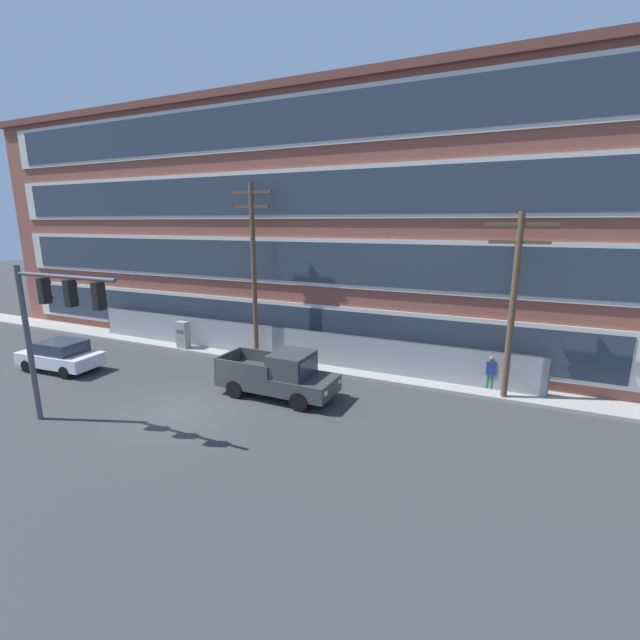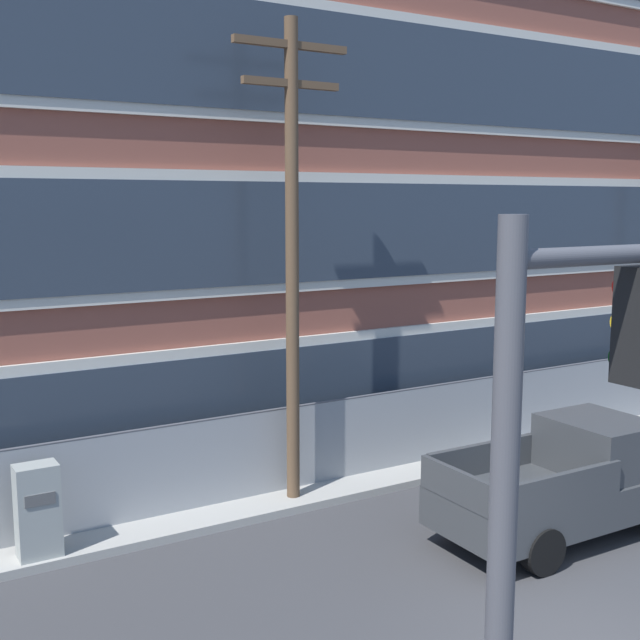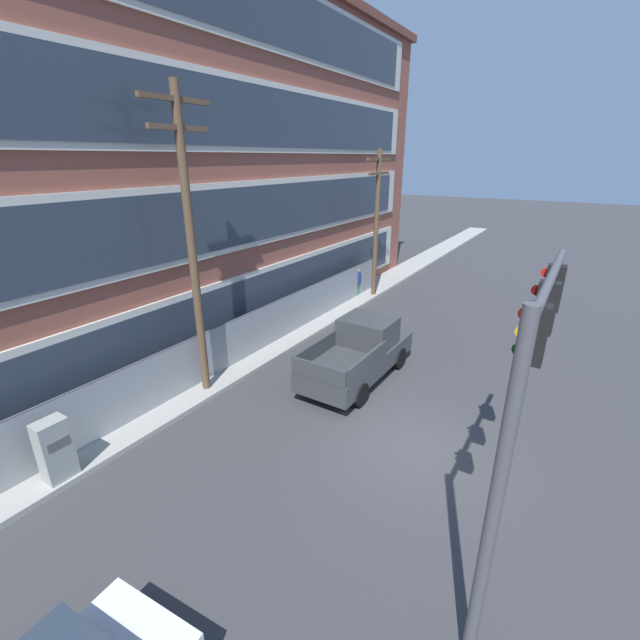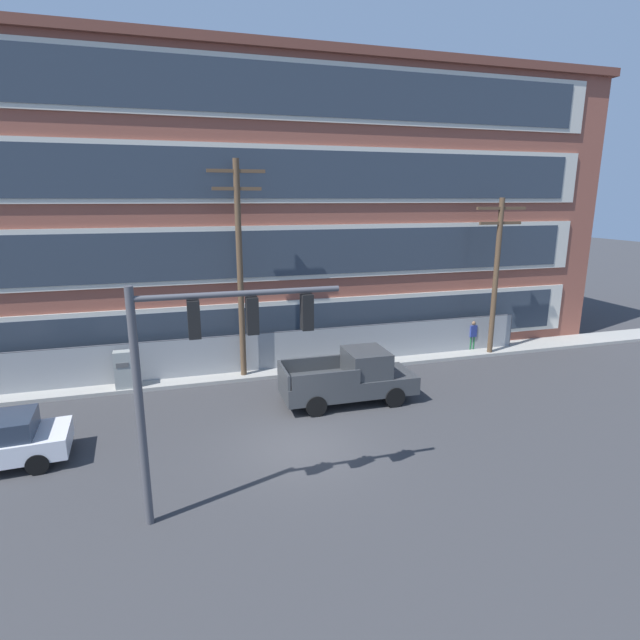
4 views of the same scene
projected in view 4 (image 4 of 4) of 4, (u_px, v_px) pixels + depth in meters
ground_plane at (300, 448)px, 16.11m from camera, size 160.00×160.00×0.00m
sidewalk_building_side at (260, 372)px, 22.97m from camera, size 80.00×1.81×0.16m
brick_mill_building at (204, 211)px, 26.98m from camera, size 41.71×12.04×14.34m
chain_link_fence at (268, 352)px, 22.93m from camera, size 26.24×0.06×1.91m
traffic_signal_mast at (205, 351)px, 11.81m from camera, size 4.99×0.43×5.97m
pickup_truck_dark_grey at (351, 378)px, 19.59m from camera, size 5.32×2.17×2.07m
utility_pole_near_corner at (240, 263)px, 21.19m from camera, size 2.39×0.26×9.43m
utility_pole_midblock at (496, 270)px, 24.65m from camera, size 2.68×0.26×7.89m
electrical_cabinet at (124, 371)px, 20.65m from camera, size 0.70×0.50×1.75m
pedestrian_near_cabinet at (472, 334)px, 25.95m from camera, size 0.43×0.29×1.69m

